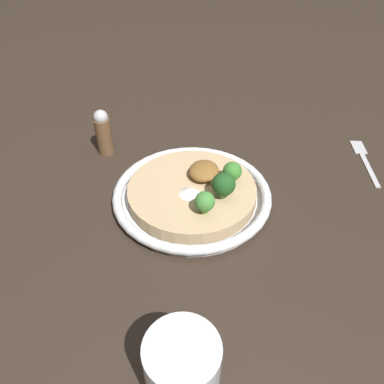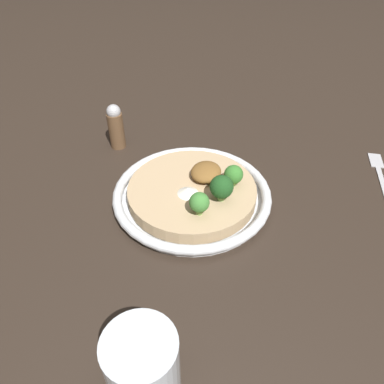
% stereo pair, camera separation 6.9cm
% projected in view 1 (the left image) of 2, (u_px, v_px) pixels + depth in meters
% --- Properties ---
extents(ground_plane, '(6.00, 6.00, 0.00)m').
position_uv_depth(ground_plane, '(192.00, 200.00, 0.70)').
color(ground_plane, '#2D231C').
extents(risotto_bowl, '(0.29, 0.29, 0.03)m').
position_uv_depth(risotto_bowl, '(192.00, 194.00, 0.69)').
color(risotto_bowl, silver).
rests_on(risotto_bowl, ground_plane).
extents(cheese_sprinkle, '(0.04, 0.04, 0.01)m').
position_uv_depth(cheese_sprinkle, '(190.00, 191.00, 0.66)').
color(cheese_sprinkle, white).
rests_on(cheese_sprinkle, risotto_bowl).
extents(crispy_onion_garnish, '(0.06, 0.06, 0.03)m').
position_uv_depth(crispy_onion_garnish, '(204.00, 171.00, 0.69)').
color(crispy_onion_garnish, brown).
rests_on(crispy_onion_garnish, risotto_bowl).
extents(broccoli_back_left, '(0.03, 0.03, 0.04)m').
position_uv_depth(broccoli_back_left, '(232.00, 172.00, 0.68)').
color(broccoli_back_left, '#759E4C').
rests_on(broccoli_back_left, risotto_bowl).
extents(broccoli_back_right, '(0.03, 0.03, 0.04)m').
position_uv_depth(broccoli_back_right, '(205.00, 202.00, 0.61)').
color(broccoli_back_right, '#759E4C').
rests_on(broccoli_back_right, risotto_bowl).
extents(broccoli_back, '(0.04, 0.04, 0.05)m').
position_uv_depth(broccoli_back, '(224.00, 185.00, 0.64)').
color(broccoli_back, '#668E47').
rests_on(broccoli_back, risotto_bowl).
extents(drinking_glass, '(0.08, 0.08, 0.10)m').
position_uv_depth(drinking_glass, '(183.00, 371.00, 0.41)').
color(drinking_glass, silver).
rests_on(drinking_glass, ground_plane).
extents(fork_utensil, '(0.17, 0.05, 0.00)m').
position_uv_depth(fork_utensil, '(364.00, 157.00, 0.80)').
color(fork_utensil, '#B7B7BC').
rests_on(fork_utensil, ground_plane).
extents(pepper_shaker, '(0.03, 0.03, 0.10)m').
position_uv_depth(pepper_shaker, '(103.00, 132.00, 0.79)').
color(pepper_shaker, brown).
rests_on(pepper_shaker, ground_plane).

